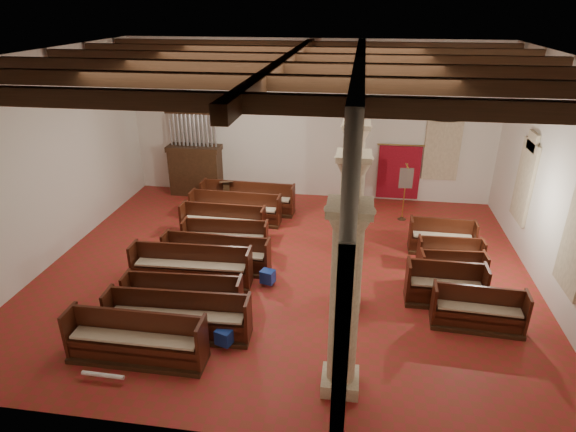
% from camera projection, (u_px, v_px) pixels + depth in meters
% --- Properties ---
extents(floor, '(14.00, 14.00, 0.00)m').
position_uv_depth(floor, '(286.00, 269.00, 14.14)').
color(floor, maroon).
rests_on(floor, ground).
extents(ceiling, '(14.00, 14.00, 0.00)m').
position_uv_depth(ceiling, '(286.00, 55.00, 11.67)').
color(ceiling, black).
rests_on(ceiling, wall_back).
extents(wall_back, '(14.00, 0.02, 6.00)m').
position_uv_depth(wall_back, '(310.00, 122.00, 18.32)').
color(wall_back, silver).
rests_on(wall_back, floor).
extents(wall_front, '(14.00, 0.02, 6.00)m').
position_uv_depth(wall_front, '(228.00, 297.00, 7.49)').
color(wall_front, silver).
rests_on(wall_front, floor).
extents(wall_left, '(0.02, 12.00, 6.00)m').
position_uv_depth(wall_left, '(46.00, 161.00, 13.84)').
color(wall_left, silver).
rests_on(wall_left, floor).
extents(wall_right, '(0.02, 12.00, 6.00)m').
position_uv_depth(wall_right, '(563.00, 186.00, 11.96)').
color(wall_right, silver).
rests_on(wall_right, floor).
extents(ceiling_beams, '(13.80, 11.80, 0.30)m').
position_uv_depth(ceiling_beams, '(286.00, 63.00, 11.75)').
color(ceiling_beams, '#3B2213').
rests_on(ceiling_beams, wall_back).
extents(arcade, '(0.90, 11.90, 6.00)m').
position_uv_depth(arcade, '(354.00, 155.00, 12.43)').
color(arcade, beige).
rests_on(arcade, floor).
extents(window_right_b, '(0.03, 1.00, 2.20)m').
position_uv_depth(window_right_b, '(526.00, 182.00, 14.55)').
color(window_right_b, '#306C55').
rests_on(window_right_b, wall_right).
extents(window_back, '(1.00, 0.03, 2.20)m').
position_uv_depth(window_back, '(442.00, 147.00, 17.95)').
color(window_back, '#306C55').
rests_on(window_back, wall_back).
extents(pipe_organ, '(2.10, 0.85, 4.40)m').
position_uv_depth(pipe_organ, '(195.00, 161.00, 19.14)').
color(pipe_organ, '#3B2213').
rests_on(pipe_organ, floor).
extents(lectern, '(0.61, 0.64, 1.25)m').
position_uv_depth(lectern, '(227.00, 197.00, 17.92)').
color(lectern, '#331A10').
rests_on(lectern, floor).
extents(dossal_curtain, '(1.80, 0.07, 2.17)m').
position_uv_depth(dossal_curtain, '(399.00, 172.00, 18.53)').
color(dossal_curtain, maroon).
rests_on(dossal_curtain, floor).
extents(processional_banner, '(0.48, 0.61, 2.10)m').
position_uv_depth(processional_banner, '(404.00, 200.00, 17.05)').
color(processional_banner, '#3B2213').
rests_on(processional_banner, floor).
extents(hymnal_box_a, '(0.43, 0.39, 0.36)m').
position_uv_depth(hymnal_box_a, '(224.00, 337.00, 10.86)').
color(hymnal_box_a, navy).
rests_on(hymnal_box_a, floor).
extents(hymnal_box_b, '(0.38, 0.34, 0.31)m').
position_uv_depth(hymnal_box_b, '(220.00, 307.00, 11.97)').
color(hymnal_box_b, '#163697').
rests_on(hymnal_box_b, floor).
extents(hymnal_box_c, '(0.43, 0.38, 0.37)m').
position_uv_depth(hymnal_box_c, '(268.00, 276.00, 13.23)').
color(hymnal_box_c, navy).
rests_on(hymnal_box_c, floor).
extents(tube_heater_a, '(0.93, 0.11, 0.09)m').
position_uv_depth(tube_heater_a, '(103.00, 375.00, 9.92)').
color(tube_heater_a, white).
rests_on(tube_heater_a, floor).
extents(tube_heater_b, '(1.12, 0.24, 0.11)m').
position_uv_depth(tube_heater_b, '(139.00, 324.00, 11.48)').
color(tube_heater_b, silver).
rests_on(tube_heater_b, floor).
extents(nave_pew_0, '(3.05, 0.77, 1.15)m').
position_uv_depth(nave_pew_0, '(137.00, 345.00, 10.44)').
color(nave_pew_0, '#3B2213').
rests_on(nave_pew_0, floor).
extents(nave_pew_1, '(3.40, 0.88, 1.11)m').
position_uv_depth(nave_pew_1, '(179.00, 322.00, 11.23)').
color(nave_pew_1, '#3B2213').
rests_on(nave_pew_1, floor).
extents(nave_pew_2, '(2.97, 0.86, 1.05)m').
position_uv_depth(nave_pew_2, '(184.00, 301.00, 12.02)').
color(nave_pew_2, '#3B2213').
rests_on(nave_pew_2, floor).
extents(nave_pew_3, '(3.35, 0.85, 1.12)m').
position_uv_depth(nave_pew_3, '(192.00, 271.00, 13.31)').
color(nave_pew_3, '#3B2213').
rests_on(nave_pew_3, floor).
extents(nave_pew_4, '(3.15, 0.77, 1.04)m').
position_uv_depth(nave_pew_4, '(217.00, 258.00, 14.02)').
color(nave_pew_4, '#3B2213').
rests_on(nave_pew_4, floor).
extents(nave_pew_5, '(2.66, 0.85, 1.04)m').
position_uv_depth(nave_pew_5, '(226.00, 242.00, 14.99)').
color(nave_pew_5, '#3B2213').
rests_on(nave_pew_5, floor).
extents(nave_pew_6, '(2.81, 0.78, 1.09)m').
position_uv_depth(nave_pew_6, '(223.00, 226.00, 15.98)').
color(nave_pew_6, '#3B2213').
rests_on(nave_pew_6, floor).
extents(nave_pew_7, '(3.24, 0.82, 1.07)m').
position_uv_depth(nave_pew_7, '(235.00, 213.00, 17.02)').
color(nave_pew_7, '#3B2213').
rests_on(nave_pew_7, floor).
extents(nave_pew_8, '(3.49, 0.87, 1.11)m').
position_uv_depth(nave_pew_8, '(248.00, 202.00, 17.85)').
color(nave_pew_8, '#3B2213').
rests_on(nave_pew_8, floor).
extents(aisle_pew_0, '(2.18, 0.80, 1.04)m').
position_uv_depth(aisle_pew_0, '(477.00, 315.00, 11.51)').
color(aisle_pew_0, '#3B2213').
rests_on(aisle_pew_0, floor).
extents(aisle_pew_1, '(1.99, 0.77, 1.14)m').
position_uv_depth(aisle_pew_1, '(444.00, 290.00, 12.42)').
color(aisle_pew_1, '#3B2213').
rests_on(aisle_pew_1, floor).
extents(aisle_pew_2, '(1.78, 0.78, 1.02)m').
position_uv_depth(aisle_pew_2, '(451.00, 275.00, 13.17)').
color(aisle_pew_2, '#3B2213').
rests_on(aisle_pew_2, floor).
extents(aisle_pew_3, '(1.86, 0.69, 0.95)m').
position_uv_depth(aisle_pew_3, '(449.00, 259.00, 14.07)').
color(aisle_pew_3, '#3B2213').
rests_on(aisle_pew_3, floor).
extents(aisle_pew_4, '(2.00, 0.76, 1.07)m').
position_uv_depth(aisle_pew_4, '(441.00, 241.00, 14.97)').
color(aisle_pew_4, '#3B2213').
rests_on(aisle_pew_4, floor).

